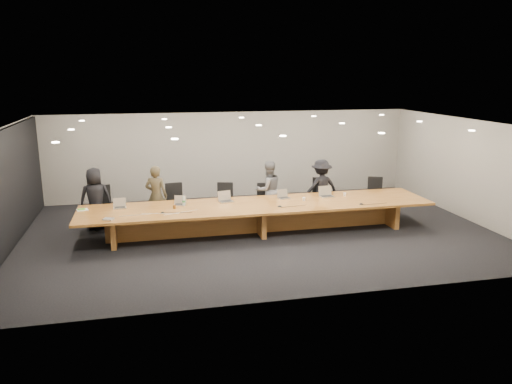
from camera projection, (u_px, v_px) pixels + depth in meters
ground at (259, 232)px, 12.96m from camera, size 12.00×12.00×0.00m
back_wall at (231, 155)px, 16.43m from camera, size 12.00×0.02×2.80m
left_wall_panel at (5, 193)px, 11.37m from camera, size 0.08×7.84×2.74m
conference_table at (259, 213)px, 12.84m from camera, size 9.00×1.80×0.75m
chair_far_left at (104, 207)px, 13.16m from camera, size 0.73×0.73×1.15m
chair_left at (176, 203)px, 13.62m from camera, size 0.62×0.62×1.11m
chair_mid_left at (224, 202)px, 13.91m from camera, size 0.67×0.67×1.06m
chair_mid_right at (265, 201)px, 14.07m from camera, size 0.57×0.57×1.01m
chair_right at (322, 196)px, 14.44m from camera, size 0.59×0.59×1.10m
chair_far_right at (375, 194)px, 14.79m from camera, size 0.67×0.67×1.04m
person_a at (95, 199)px, 13.07m from camera, size 0.87×0.63×1.64m
person_b at (156, 196)px, 13.36m from camera, size 0.70×0.58×1.65m
person_c at (268, 190)px, 14.02m from camera, size 0.91×0.78×1.65m
person_d at (321, 187)px, 14.37m from camera, size 1.12×0.74×1.63m
laptop_a at (120, 203)px, 12.38m from camera, size 0.32×0.25×0.24m
laptop_b at (180, 201)px, 12.67m from camera, size 0.35×0.29×0.24m
laptop_c at (226, 197)px, 12.99m from camera, size 0.40×0.33×0.28m
laptop_d at (284, 194)px, 13.34m from camera, size 0.35×0.28×0.24m
laptop_e at (327, 192)px, 13.51m from camera, size 0.39×0.29×0.29m
water_bottle at (184, 201)px, 12.62m from camera, size 0.07×0.07×0.23m
amber_mug at (174, 207)px, 12.35m from camera, size 0.10×0.10×0.09m
paper_cup_near at (304, 199)px, 13.12m from camera, size 0.08×0.08×0.09m
paper_cup_far at (345, 194)px, 13.62m from camera, size 0.09×0.09×0.09m
notepad at (82, 210)px, 12.23m from camera, size 0.30×0.26×0.02m
lime_gadget at (82, 209)px, 12.20m from camera, size 0.19×0.15×0.03m
av_box at (108, 219)px, 11.42m from camera, size 0.27×0.24×0.03m
mic_left at (163, 212)px, 11.98m from camera, size 0.12×0.12×0.03m
mic_center at (280, 206)px, 12.54m from camera, size 0.15×0.15×0.03m
mic_right at (361, 204)px, 12.77m from camera, size 0.13×0.13×0.03m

